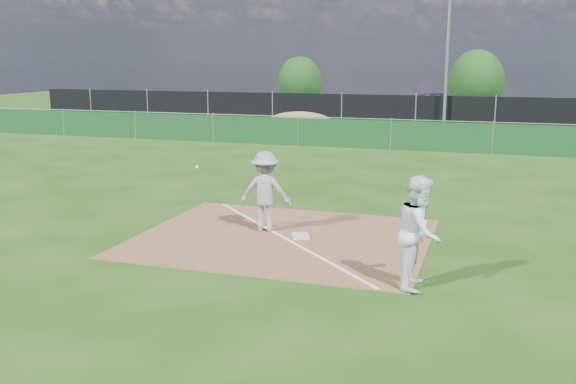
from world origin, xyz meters
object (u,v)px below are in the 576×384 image
Objects in this scene: car_right at (507,115)px; car_mid at (441,108)px; car_left at (351,106)px; runner at (420,232)px; first_base at (300,236)px; play_at_first at (265,191)px; light_pole at (447,52)px; tree_left at (300,83)px; tree_mid at (476,81)px.

car_mid is at bearing 66.60° from car_right.
runner is at bearing -151.47° from car_left.
runner is 28.21m from car_mid.
first_base is at bearing 51.54° from runner.
light_pole is at bearing 84.54° from play_at_first.
car_left is at bearing 139.42° from light_pole.
car_mid is at bearing 4.59° from runner.
car_mid reaches higher than car_right.
light_pole is 24.03m from runner.
first_base is 0.07× the size of car_mid.
light_pole is at bearing 124.96° from car_right.
tree_left is at bearing 48.18° from car_right.
light_pole is at bearing -168.64° from car_mid.
car_left is 1.18× the size of car_right.
tree_mid is (-2.00, 7.00, 1.61)m from car_right.
runner is 0.39× the size of car_left.
car_mid is at bearing -104.45° from tree_mid.
first_base is 0.15× the size of play_at_first.
car_left is at bearing 85.24° from car_mid.
car_right is 7.46m from tree_mid.
car_mid is at bearing -31.29° from tree_left.
car_mid is (0.59, 25.96, 0.79)m from first_base.
light_pole is 1.68× the size of car_left.
car_mid is (5.55, -0.87, 0.02)m from car_left.
tree_mid reaches higher than car_mid.
first_base is at bearing -94.00° from tree_mid.
car_right is at bearing -74.03° from tree_mid.
car_right is (4.28, 25.48, 0.54)m from first_base.
car_mid is 6.87m from tree_mid.
car_left is at bearing 98.71° from play_at_first.
light_pole reaches higher than car_mid.
car_mid is 1.32× the size of tree_left.
play_at_first reaches higher than car_right.
tree_mid reaches higher than car_right.
car_left is (-6.10, 5.22, -3.18)m from light_pole.
play_at_first is 25.68m from car_mid.
tree_mid is at bearing 86.00° from first_base.
runner is at bearing -38.78° from first_base.
tree_left reaches higher than car_mid.
play_at_first is at bearing -179.13° from car_mid.
tree_left is (-9.98, 32.39, 1.92)m from first_base.
tree_left is at bearing 135.91° from light_pole.
runner is (1.55, -23.78, -3.06)m from light_pole.
play_at_first is (-0.89, 0.32, 0.83)m from first_base.
tree_left is at bearing 107.12° from first_base.
play_at_first is 0.57× the size of car_right.
tree_mid reaches higher than play_at_first.
first_base is at bearing -93.02° from light_pole.
light_pole is 22.92× the size of first_base.
runner is 0.47× the size of car_right.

